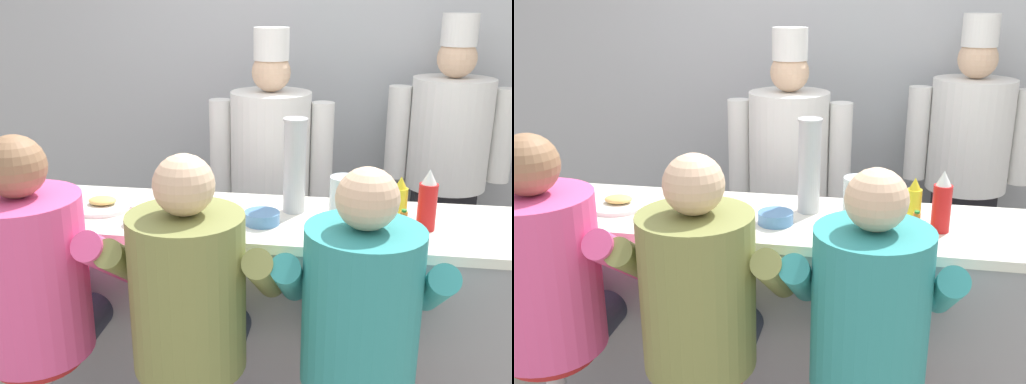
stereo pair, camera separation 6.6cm
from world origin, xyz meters
The scene contains 15 objects.
wall_back centered at (0.00, 1.75, 1.35)m, with size 10.00×0.06×2.70m.
diner_counter centered at (0.00, 0.30, 0.51)m, with size 2.39×0.60×1.03m.
ketchup_bottle_red centered at (0.55, 0.26, 1.14)m, with size 0.08×0.08×0.25m.
mustard_bottle_yellow centered at (0.44, 0.24, 1.13)m, with size 0.06×0.06×0.22m.
hot_sauce_bottle_orange centered at (0.44, 0.09, 1.09)m, with size 0.03×0.03×0.14m.
water_pitcher_clear centered at (0.22, 0.22, 1.14)m, with size 0.14×0.12×0.22m.
breakfast_plate centered at (-0.85, 0.30, 1.04)m, with size 0.28×0.28×0.05m.
cereal_bowl centered at (-0.12, 0.22, 1.05)m, with size 0.15×0.15×0.05m.
coffee_mug_white centered at (-0.62, 0.15, 1.07)m, with size 0.13×0.09×0.08m.
cup_stack_steel centered at (0.00, 0.39, 1.23)m, with size 0.10×0.10×0.41m.
diner_seated_pink centered at (-0.90, -0.24, 0.92)m, with size 0.65×0.64×1.49m.
diner_seated_olive centered at (-0.30, -0.24, 0.90)m, with size 0.62×0.61×1.44m.
diner_seated_teal centered at (0.29, -0.24, 0.89)m, with size 0.60×0.59×1.43m.
cook_in_whites_near centered at (-0.20, 1.13, 0.97)m, with size 0.69×0.44×1.77m.
cook_in_whites_far centered at (0.80, 1.44, 1.01)m, with size 0.72×0.46×1.84m.
Camera 1 is at (0.22, -2.08, 1.94)m, focal length 42.00 mm.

